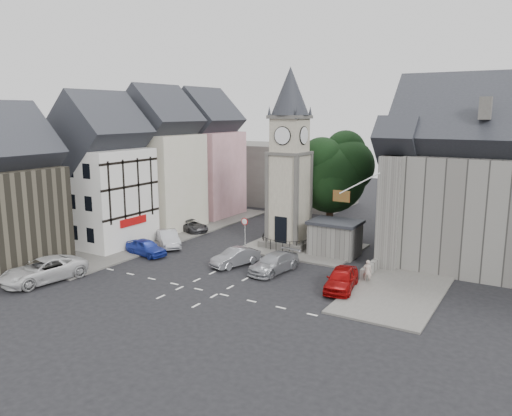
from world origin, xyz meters
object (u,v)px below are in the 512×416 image
Objects in this scene: car_west_blue at (146,247)px; car_east_red at (341,279)px; clock_tower at (289,159)px; pedestrian at (368,271)px; stone_shelter at (335,238)px.

car_west_blue is 0.90× the size of car_east_red.
car_east_red is (8.50, -8.39, -7.33)m from clock_tower.
pedestrian is (18.93, 3.00, 0.15)m from car_west_blue.
car_west_blue is at bearing -148.99° from stone_shelter.
car_east_red is at bearing -64.91° from stone_shelter.
clock_tower is 3.49× the size of car_east_red.
car_east_red is 2.69× the size of pedestrian.
car_west_blue is at bearing 172.23° from car_east_red.
clock_tower reaches higher than car_west_blue.
clock_tower is at bearing -37.06° from pedestrian.
car_west_blue is at bearing -136.09° from clock_tower.
stone_shelter is at bearing -50.12° from car_west_blue.
clock_tower is 3.88× the size of car_west_blue.
stone_shelter is at bearing 105.41° from car_east_red.
pedestrian reaches higher than car_west_blue.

